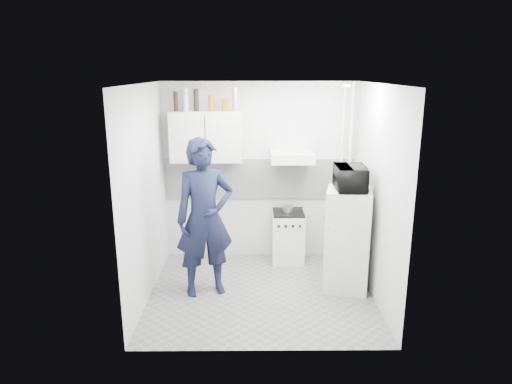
{
  "coord_description": "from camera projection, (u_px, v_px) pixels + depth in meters",
  "views": [
    {
      "loc": [
        -0.11,
        -5.29,
        2.75
      ],
      "look_at": [
        -0.06,
        0.3,
        1.25
      ],
      "focal_mm": 32.0,
      "sensor_mm": 36.0,
      "label": 1
    }
  ],
  "objects": [
    {
      "name": "upper_cabinet",
      "position": [
        207.0,
        136.0,
        6.38
      ],
      "size": [
        1.0,
        0.35,
        0.7
      ],
      "primitive_type": "cube",
      "color": "white",
      "rests_on": "wall_back"
    },
    {
      "name": "floor",
      "position": [
        261.0,
        292.0,
        5.83
      ],
      "size": [
        2.8,
        2.8,
        0.0
      ],
      "primitive_type": "plane",
      "color": "slate",
      "rests_on": "ground"
    },
    {
      "name": "stove",
      "position": [
        288.0,
        237.0,
        6.7
      ],
      "size": [
        0.46,
        0.46,
        0.74
      ],
      "primitive_type": "cube",
      "color": "white",
      "rests_on": "floor"
    },
    {
      "name": "pipe_b",
      "position": [
        341.0,
        173.0,
        6.63
      ],
      "size": [
        0.04,
        0.04,
        2.6
      ],
      "primitive_type": "cylinder",
      "color": "white",
      "rests_on": "floor"
    },
    {
      "name": "wall_left",
      "position": [
        145.0,
        195.0,
        5.48
      ],
      "size": [
        0.0,
        2.6,
        2.6
      ],
      "primitive_type": "plane",
      "rotation": [
        1.57,
        0.0,
        1.57
      ],
      "color": "silver",
      "rests_on": "floor"
    },
    {
      "name": "person",
      "position": [
        205.0,
        218.0,
        5.6
      ],
      "size": [
        0.83,
        0.67,
        1.98
      ],
      "primitive_type": "imported",
      "rotation": [
        0.0,
        0.0,
        0.31
      ],
      "color": "black",
      "rests_on": "floor"
    },
    {
      "name": "bottle_a",
      "position": [
        176.0,
        101.0,
        6.25
      ],
      "size": [
        0.06,
        0.06,
        0.27
      ],
      "primitive_type": "cylinder",
      "color": "black",
      "rests_on": "upper_cabinet"
    },
    {
      "name": "bottle_b",
      "position": [
        186.0,
        100.0,
        6.25
      ],
      "size": [
        0.08,
        0.08,
        0.31
      ],
      "primitive_type": "cylinder",
      "color": "#B2B7BC",
      "rests_on": "upper_cabinet"
    },
    {
      "name": "bottle_c",
      "position": [
        196.0,
        100.0,
        6.25
      ],
      "size": [
        0.07,
        0.07,
        0.3
      ],
      "primitive_type": "cylinder",
      "color": "black",
      "rests_on": "upper_cabinet"
    },
    {
      "name": "canister_a",
      "position": [
        212.0,
        103.0,
        6.26
      ],
      "size": [
        0.09,
        0.09,
        0.22
      ],
      "primitive_type": "cylinder",
      "color": "brown",
      "rests_on": "upper_cabinet"
    },
    {
      "name": "microwave",
      "position": [
        351.0,
        178.0,
        5.6
      ],
      "size": [
        0.54,
        0.36,
        0.29
      ],
      "primitive_type": "imported",
      "rotation": [
        0.0,
        0.0,
        1.56
      ],
      "color": "black",
      "rests_on": "fridge"
    },
    {
      "name": "wall_right",
      "position": [
        377.0,
        194.0,
        5.5
      ],
      "size": [
        0.0,
        2.6,
        2.6
      ],
      "primitive_type": "plane",
      "rotation": [
        1.57,
        0.0,
        -1.57
      ],
      "color": "silver",
      "rests_on": "floor"
    },
    {
      "name": "canister_b",
      "position": [
        225.0,
        105.0,
        6.27
      ],
      "size": [
        0.09,
        0.09,
        0.18
      ],
      "primitive_type": "cylinder",
      "color": "brown",
      "rests_on": "upper_cabinet"
    },
    {
      "name": "ceiling",
      "position": [
        262.0,
        84.0,
        5.15
      ],
      "size": [
        2.8,
        2.8,
        0.0
      ],
      "primitive_type": "plane",
      "color": "white",
      "rests_on": "wall_back"
    },
    {
      "name": "range_hood",
      "position": [
        292.0,
        157.0,
        6.39
      ],
      "size": [
        0.6,
        0.5,
        0.14
      ],
      "primitive_type": "cube",
      "color": "white",
      "rests_on": "wall_back"
    },
    {
      "name": "bottle_e",
      "position": [
        235.0,
        99.0,
        6.25
      ],
      "size": [
        0.08,
        0.08,
        0.32
      ],
      "primitive_type": "cylinder",
      "color": "silver",
      "rests_on": "upper_cabinet"
    },
    {
      "name": "ceiling_spot_fixture",
      "position": [
        346.0,
        86.0,
        5.36
      ],
      "size": [
        0.1,
        0.1,
        0.02
      ],
      "primitive_type": "cylinder",
      "color": "white",
      "rests_on": "ceiling"
    },
    {
      "name": "wall_back",
      "position": [
        260.0,
        172.0,
        6.7
      ],
      "size": [
        2.8,
        0.0,
        2.8
      ],
      "primitive_type": "plane",
      "rotation": [
        1.57,
        0.0,
        0.0
      ],
      "color": "silver",
      "rests_on": "floor"
    },
    {
      "name": "fridge",
      "position": [
        347.0,
        240.0,
        5.81
      ],
      "size": [
        0.66,
        0.66,
        1.32
      ],
      "primitive_type": "cube",
      "rotation": [
        0.0,
        0.0,
        -0.23
      ],
      "color": "white",
      "rests_on": "floor"
    },
    {
      "name": "pipe_a",
      "position": [
        349.0,
        173.0,
        6.63
      ],
      "size": [
        0.05,
        0.05,
        2.6
      ],
      "primitive_type": "cylinder",
      "color": "white",
      "rests_on": "floor"
    },
    {
      "name": "saucepan",
      "position": [
        288.0,
        209.0,
        6.58
      ],
      "size": [
        0.15,
        0.15,
        0.09
      ],
      "primitive_type": "cylinder",
      "color": "silver",
      "rests_on": "stove_top"
    },
    {
      "name": "backsplash",
      "position": [
        260.0,
        179.0,
        6.71
      ],
      "size": [
        2.74,
        0.03,
        0.6
      ],
      "primitive_type": "cube",
      "color": "white",
      "rests_on": "wall_back"
    },
    {
      "name": "stove_top",
      "position": [
        288.0,
        213.0,
        6.6
      ],
      "size": [
        0.44,
        0.44,
        0.03
      ],
      "primitive_type": "cube",
      "color": "black",
      "rests_on": "stove"
    }
  ]
}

